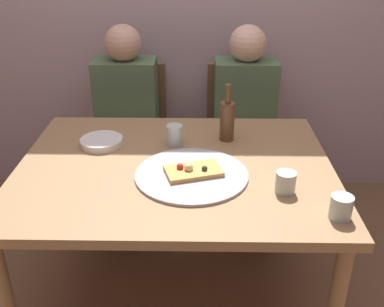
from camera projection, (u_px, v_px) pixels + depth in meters
ground_plane at (177, 298)px, 2.22m from camera, size 8.00×8.00×0.00m
dining_table at (175, 181)px, 1.91m from camera, size 1.32×1.03×0.75m
pizza_tray at (192, 175)px, 1.79m from camera, size 0.46×0.46×0.01m
pizza_slice_last at (193, 171)px, 1.78m from camera, size 0.25×0.19×0.05m
wine_bottle at (227, 120)px, 2.05m from camera, size 0.07×0.07×0.27m
tumbler_near at (175, 135)px, 2.02m from camera, size 0.07×0.07×0.10m
tumbler_far at (341, 207)px, 1.51m from camera, size 0.08×0.08×0.08m
wine_glass at (286, 182)px, 1.66m from camera, size 0.08×0.08×0.08m
plate_stack at (102, 142)px, 2.04m from camera, size 0.19×0.19×0.03m
chair_left at (131, 129)px, 2.80m from camera, size 0.44×0.44×0.90m
chair_right at (242, 129)px, 2.79m from camera, size 0.44×0.44×0.90m
guest_in_sweater at (126, 119)px, 2.61m from camera, size 0.36×0.56×1.17m
guest_in_beanie at (245, 120)px, 2.60m from camera, size 0.36×0.56×1.17m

